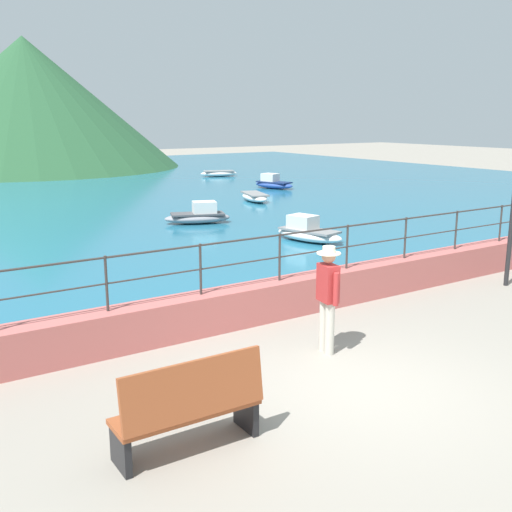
{
  "coord_description": "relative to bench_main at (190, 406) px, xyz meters",
  "views": [
    {
      "loc": [
        -5.58,
        -5.73,
        3.71
      ],
      "look_at": [
        0.64,
        3.7,
        1.1
      ],
      "focal_mm": 42.41,
      "sensor_mm": 36.0,
      "label": 1
    }
  ],
  "objects": [
    {
      "name": "boat_0",
      "position": [
        11.79,
        16.67,
        -0.3
      ],
      "size": [
        1.47,
        2.46,
        0.36
      ],
      "color": "white",
      "rests_on": "lake_water"
    },
    {
      "name": "boat_1",
      "position": [
        8.33,
        8.47,
        -0.23
      ],
      "size": [
        1.44,
        2.45,
        0.76
      ],
      "color": "white",
      "rests_on": "lake_water"
    },
    {
      "name": "boat_2",
      "position": [
        16.15,
        27.41,
        -0.3
      ],
      "size": [
        2.47,
        1.56,
        0.36
      ],
      "color": "white",
      "rests_on": "lake_water"
    },
    {
      "name": "bench_main",
      "position": [
        0.0,
        0.0,
        0.0
      ],
      "size": [
        1.71,
        0.58,
        1.13
      ],
      "color": "#9E4C28",
      "rests_on": "ground"
    },
    {
      "name": "hill_main",
      "position": [
        8.09,
        40.95,
        4.08
      ],
      "size": [
        21.58,
        21.58,
        9.28
      ],
      "primitive_type": "cone",
      "color": "#285633",
      "rests_on": "ground"
    },
    {
      "name": "person_walking",
      "position": [
        3.19,
        1.45,
        0.42
      ],
      "size": [
        0.38,
        0.56,
        1.75
      ],
      "color": "beige",
      "rests_on": "ground"
    },
    {
      "name": "ground_plane",
      "position": [
        2.79,
        0.16,
        -0.56
      ],
      "size": [
        120.0,
        120.0,
        0.0
      ],
      "primitive_type": "plane",
      "color": "gray"
    },
    {
      "name": "boat_3",
      "position": [
        15.29,
        20.24,
        -0.23
      ],
      "size": [
        1.57,
        2.47,
        0.76
      ],
      "color": "#2D4C9E",
      "rests_on": "lake_water"
    },
    {
      "name": "railing",
      "position": [
        2.79,
        3.36,
        0.76
      ],
      "size": [
        18.44,
        0.04,
        0.9
      ],
      "color": "#383330",
      "rests_on": "promenade_wall"
    },
    {
      "name": "boat_5",
      "position": [
        7.06,
        13.02,
        -0.23
      ],
      "size": [
        2.47,
        1.64,
        0.76
      ],
      "color": "gray",
      "rests_on": "lake_water"
    },
    {
      "name": "promenade_wall",
      "position": [
        2.79,
        3.36,
        -0.21
      ],
      "size": [
        20.0,
        0.56,
        0.7
      ],
      "primitive_type": "cube",
      "color": "#BC605B",
      "rests_on": "ground"
    }
  ]
}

